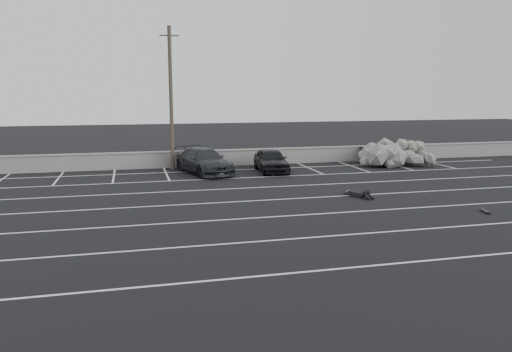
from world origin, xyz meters
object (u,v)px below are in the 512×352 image
object	(u,v)px
car_right	(204,161)
skateboard	(485,211)
riprap_pile	(390,156)
car_left	(271,160)
utility_pole	(171,98)
person	(355,192)
trash_bin	(365,154)

from	to	relation	value
car_right	skateboard	xyz separation A→B (m)	(9.54, -12.52, -0.68)
riprap_pile	skateboard	xyz separation A→B (m)	(-2.94, -13.01, -0.54)
car_left	utility_pole	world-z (taller)	utility_pole
riprap_pile	person	world-z (taller)	riprap_pile
utility_pole	car_left	bearing A→B (deg)	-22.40
car_left	person	size ratio (longest dim) A/B	1.85
car_right	person	world-z (taller)	car_right
trash_bin	skateboard	xyz separation A→B (m)	(-2.13, -15.00, -0.47)
car_left	car_right	world-z (taller)	car_right
utility_pole	person	xyz separation A→B (m)	(7.53, -10.34, -4.21)
car_left	trash_bin	distance (m)	8.09
riprap_pile	car_left	bearing A→B (deg)	-174.72
car_right	trash_bin	world-z (taller)	car_right
car_left	car_right	xyz separation A→B (m)	(-4.06, 0.29, 0.04)
riprap_pile	person	xyz separation A→B (m)	(-6.62, -8.75, -0.40)
car_right	trash_bin	distance (m)	11.93
trash_bin	car_right	bearing A→B (deg)	-168.03
riprap_pile	skateboard	bearing A→B (deg)	-102.74
car_right	person	bearing A→B (deg)	-70.44
trash_bin	person	size ratio (longest dim) A/B	0.46
skateboard	car_left	bearing A→B (deg)	131.79
car_left	person	bearing A→B (deg)	-73.45
skateboard	trash_bin	bearing A→B (deg)	99.60
person	skateboard	size ratio (longest dim) A/B	3.21
utility_pole	person	distance (m)	13.46
utility_pole	person	size ratio (longest dim) A/B	3.89
car_left	skateboard	world-z (taller)	car_left
trash_bin	riprap_pile	world-z (taller)	riprap_pile
car_right	skateboard	size ratio (longest dim) A/B	7.34
trash_bin	skateboard	distance (m)	15.16
utility_pole	riprap_pile	bearing A→B (deg)	-6.39
trash_bin	person	bearing A→B (deg)	-118.43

